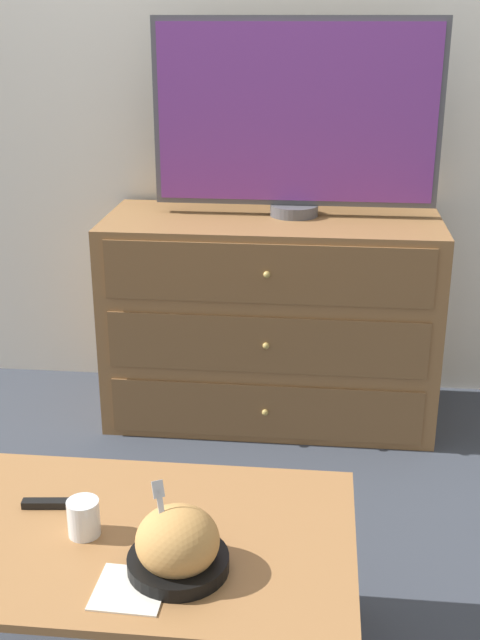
% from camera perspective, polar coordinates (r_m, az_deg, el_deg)
% --- Properties ---
extents(ground_plane, '(12.00, 12.00, 0.00)m').
position_cam_1_polar(ground_plane, '(3.50, 0.06, -4.20)').
color(ground_plane, '#383D47').
extents(wall_back, '(12.00, 0.05, 2.60)m').
position_cam_1_polar(wall_back, '(3.20, 0.11, 17.58)').
color(wall_back, white).
rests_on(wall_back, ground_plane).
extents(dresser, '(1.23, 0.54, 0.79)m').
position_cam_1_polar(dresser, '(3.07, 2.22, 0.06)').
color(dresser, olive).
rests_on(dresser, ground_plane).
extents(tv, '(1.03, 0.18, 0.70)m').
position_cam_1_polar(tv, '(2.94, 4.03, 14.19)').
color(tv, '#515156').
rests_on(tv, dresser).
extents(coffee_table, '(0.95, 0.62, 0.39)m').
position_cam_1_polar(coffee_table, '(1.91, -6.77, -16.03)').
color(coffee_table, '#9E6B3D').
rests_on(coffee_table, ground_plane).
extents(takeout_bowl, '(0.22, 0.22, 0.20)m').
position_cam_1_polar(takeout_bowl, '(1.74, -4.45, -15.74)').
color(takeout_bowl, black).
rests_on(takeout_bowl, coffee_table).
extents(drink_cup, '(0.07, 0.07, 0.09)m').
position_cam_1_polar(drink_cup, '(1.88, -11.05, -13.77)').
color(drink_cup, beige).
rests_on(drink_cup, coffee_table).
extents(napkin, '(0.15, 0.15, 0.00)m').
position_cam_1_polar(napkin, '(1.74, -7.82, -18.43)').
color(napkin, silver).
rests_on(napkin, coffee_table).
extents(remote_control, '(0.16, 0.04, 0.02)m').
position_cam_1_polar(remote_control, '(2.00, -13.04, -12.60)').
color(remote_control, black).
rests_on(remote_control, coffee_table).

